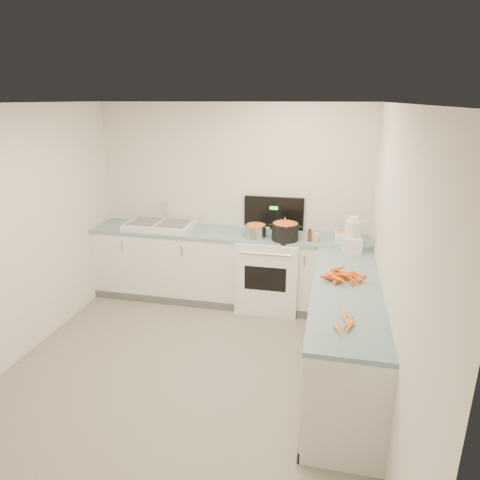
% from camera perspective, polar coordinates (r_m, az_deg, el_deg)
% --- Properties ---
extents(floor, '(3.50, 4.00, 0.00)m').
position_cam_1_polar(floor, '(4.33, -7.38, -17.66)').
color(floor, gray).
rests_on(floor, ground).
extents(ceiling, '(3.50, 4.00, 0.00)m').
position_cam_1_polar(ceiling, '(3.51, -9.10, 17.55)').
color(ceiling, silver).
rests_on(ceiling, ground).
extents(wall_back, '(3.50, 0.00, 2.50)m').
position_cam_1_polar(wall_back, '(5.58, -1.02, 5.00)').
color(wall_back, silver).
rests_on(wall_back, ground).
extents(wall_front, '(3.50, 0.00, 2.50)m').
position_cam_1_polar(wall_front, '(2.21, -27.50, -19.60)').
color(wall_front, silver).
rests_on(wall_front, ground).
extents(wall_left, '(0.00, 4.00, 2.50)m').
position_cam_1_polar(wall_left, '(4.63, -28.89, -0.11)').
color(wall_left, silver).
rests_on(wall_left, ground).
extents(wall_right, '(0.00, 4.00, 2.50)m').
position_cam_1_polar(wall_right, '(3.55, 19.43, -3.97)').
color(wall_right, silver).
rests_on(wall_right, ground).
extents(counter_back, '(3.50, 0.62, 0.94)m').
position_cam_1_polar(counter_back, '(5.53, -1.70, -3.58)').
color(counter_back, white).
rests_on(counter_back, ground).
extents(counter_right, '(0.62, 2.20, 0.94)m').
position_cam_1_polar(counter_right, '(4.13, 13.61, -12.20)').
color(counter_right, white).
rests_on(counter_right, ground).
extents(stove, '(0.76, 0.65, 1.36)m').
position_cam_1_polar(stove, '(5.42, 3.93, -4.06)').
color(stove, white).
rests_on(stove, ground).
extents(sink, '(0.86, 0.52, 0.31)m').
position_cam_1_polar(sink, '(5.65, -10.64, 2.00)').
color(sink, white).
rests_on(sink, counter_back).
extents(steel_pot, '(0.31, 0.31, 0.19)m').
position_cam_1_polar(steel_pot, '(5.12, 2.12, 1.04)').
color(steel_pot, silver).
rests_on(steel_pot, stove).
extents(black_pot, '(0.36, 0.36, 0.22)m').
position_cam_1_polar(black_pot, '(5.08, 6.04, 1.01)').
color(black_pot, black).
rests_on(black_pot, stove).
extents(wooden_spoon, '(0.07, 0.40, 0.02)m').
position_cam_1_polar(wooden_spoon, '(5.04, 6.08, 2.33)').
color(wooden_spoon, '#AD7A47').
rests_on(wooden_spoon, black_pot).
extents(mixing_bowl, '(0.29, 0.29, 0.13)m').
position_cam_1_polar(mixing_bowl, '(5.15, 14.02, 0.47)').
color(mixing_bowl, white).
rests_on(mixing_bowl, counter_back).
extents(extract_bottle, '(0.05, 0.05, 0.13)m').
position_cam_1_polar(extract_bottle, '(5.09, 9.27, 0.56)').
color(extract_bottle, '#593319').
rests_on(extract_bottle, counter_back).
extents(spice_jar, '(0.06, 0.06, 0.10)m').
position_cam_1_polar(spice_jar, '(5.06, 10.17, 0.24)').
color(spice_jar, '#E5B266').
rests_on(spice_jar, counter_back).
extents(food_processor, '(0.22, 0.26, 0.40)m').
position_cam_1_polar(food_processor, '(4.80, 14.74, 0.45)').
color(food_processor, white).
rests_on(food_processor, counter_right).
extents(carrot_pile, '(0.41, 0.44, 0.09)m').
position_cam_1_polar(carrot_pile, '(4.08, 13.49, -4.65)').
color(carrot_pile, orange).
rests_on(carrot_pile, counter_right).
extents(peeled_carrots, '(0.16, 0.37, 0.04)m').
position_cam_1_polar(peeled_carrots, '(3.29, 13.87, -10.87)').
color(peeled_carrots, orange).
rests_on(peeled_carrots, counter_right).
extents(peelings, '(0.23, 0.29, 0.01)m').
position_cam_1_polar(peelings, '(5.73, -12.65, 2.50)').
color(peelings, tan).
rests_on(peelings, sink).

